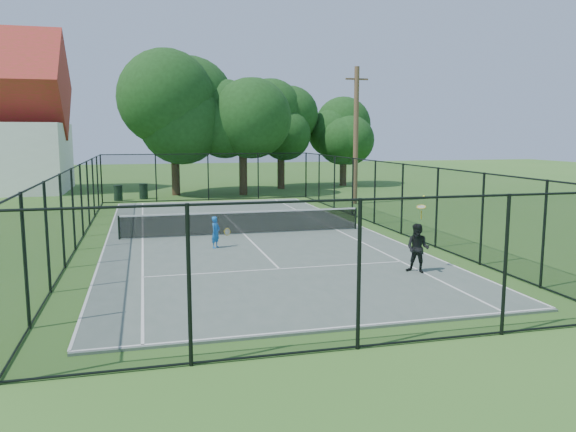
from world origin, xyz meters
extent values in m
plane|color=#356623|center=(0.00, 0.00, 0.00)|extent=(120.00, 120.00, 0.00)
cube|color=#57675C|center=(0.00, 0.00, 0.03)|extent=(11.00, 24.00, 0.06)
cylinder|color=black|center=(-5.00, 0.00, 0.53)|extent=(0.08, 0.08, 0.95)
cylinder|color=black|center=(5.00, 0.00, 0.53)|extent=(0.08, 0.08, 0.95)
cube|color=black|center=(0.00, 0.00, 0.53)|extent=(10.00, 0.03, 0.88)
cube|color=white|center=(0.00, 0.00, 0.98)|extent=(10.00, 0.05, 0.06)
cylinder|color=#332114|center=(-1.84, 16.71, 1.83)|extent=(0.56, 0.56, 3.65)
sphere|color=#143311|center=(-1.84, 16.71, 5.30)|extent=(6.59, 6.59, 6.59)
cylinder|color=#332114|center=(2.75, 15.78, 1.60)|extent=(0.56, 0.56, 3.19)
sphere|color=#143311|center=(2.75, 15.78, 4.62)|extent=(5.72, 5.72, 5.72)
cylinder|color=#332114|center=(6.36, 19.48, 1.70)|extent=(0.56, 0.56, 3.40)
sphere|color=#143311|center=(6.36, 19.48, 4.76)|extent=(5.40, 5.40, 5.40)
cylinder|color=#332114|center=(11.95, 20.78, 1.40)|extent=(0.56, 0.56, 2.81)
sphere|color=#143311|center=(11.95, 20.78, 4.03)|extent=(4.90, 4.90, 4.90)
cylinder|color=black|center=(-5.61, 14.23, 0.47)|extent=(0.54, 0.54, 0.95)
cylinder|color=black|center=(-5.61, 14.23, 0.97)|extent=(0.58, 0.58, 0.05)
cylinder|color=black|center=(-4.04, 14.80, 0.48)|extent=(0.54, 0.54, 0.97)
cylinder|color=black|center=(-4.04, 14.80, 0.99)|extent=(0.58, 0.58, 0.05)
cylinder|color=#4C3823|center=(8.44, 9.00, 4.08)|extent=(0.30, 0.30, 8.17)
cube|color=#4C3823|center=(8.44, 9.00, 7.43)|extent=(1.40, 0.10, 0.10)
imported|color=blue|center=(-1.49, -2.61, 0.64)|extent=(0.48, 0.50, 1.16)
torus|color=gold|center=(-1.04, -2.46, 0.61)|extent=(0.27, 0.18, 0.29)
cylinder|color=silver|center=(-1.04, -2.46, 0.61)|extent=(0.23, 0.15, 0.25)
imported|color=black|center=(3.93, -7.86, 0.80)|extent=(0.91, 0.91, 1.49)
torus|color=gold|center=(4.18, -7.51, 2.01)|extent=(0.30, 0.28, 0.14)
cylinder|color=silver|center=(4.18, -7.51, 2.01)|extent=(0.26, 0.24, 0.11)
sphere|color=#CCE526|center=(4.43, -7.19, 2.29)|extent=(0.07, 0.07, 0.07)
camera|label=1|loc=(-3.96, -22.90, 4.20)|focal=35.00mm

